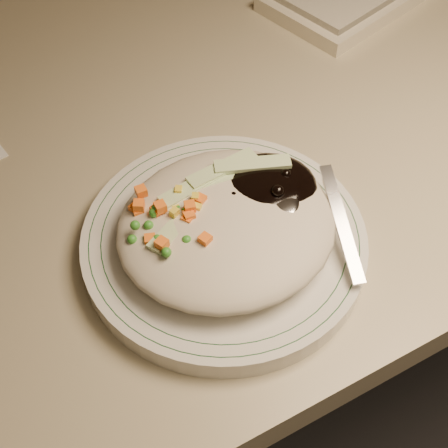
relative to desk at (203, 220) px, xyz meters
name	(u,v)px	position (x,y,z in m)	size (l,w,h in m)	color
desk	(203,220)	(0.00, 0.00, 0.00)	(1.40, 0.70, 0.74)	tan
plate	(224,242)	(-0.07, -0.19, 0.21)	(0.25, 0.25, 0.02)	silver
plate_rim	(224,235)	(-0.07, -0.19, 0.22)	(0.24, 0.24, 0.00)	#144723
meal	(229,219)	(-0.06, -0.19, 0.24)	(0.21, 0.19, 0.05)	#C2B69D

